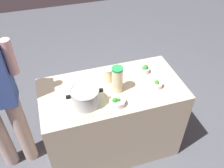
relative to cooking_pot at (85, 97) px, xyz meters
name	(u,v)px	position (x,y,z in m)	size (l,w,h in m)	color
ground_plane	(112,144)	(-0.27, -0.13, -0.96)	(8.00, 8.00, 0.00)	#4D4F57
counter_slab	(112,119)	(-0.27, -0.13, -0.53)	(1.31, 0.67, 0.87)	#C3AF91
dish_cloth	(86,104)	(0.00, 0.00, -0.09)	(0.35, 0.30, 0.01)	beige
cooking_pot	(85,97)	(0.00, 0.00, 0.00)	(0.31, 0.24, 0.16)	#B7B7BC
lemonade_pitcher	(117,80)	(-0.31, -0.09, 0.04)	(0.10, 0.10, 0.25)	beige
mason_jar	(108,75)	(-0.27, -0.24, -0.02)	(0.09, 0.09, 0.14)	beige
broccoli_bowl_front	(157,84)	(-0.67, -0.03, -0.06)	(0.10, 0.10, 0.07)	silver
broccoli_bowl_center	(144,69)	(-0.64, -0.27, -0.06)	(0.11, 0.11, 0.08)	silver
broccoli_bowl_back	(117,102)	(-0.25, 0.08, -0.06)	(0.12, 0.12, 0.08)	silver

